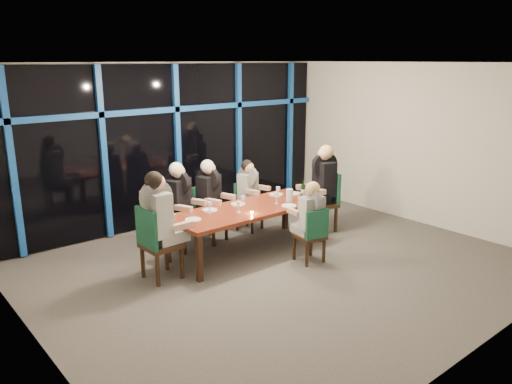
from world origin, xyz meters
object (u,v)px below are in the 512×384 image
diner_far_left (180,194)px  water_pitcher (289,195)px  diner_end_left (159,210)px  chair_far_right (246,203)px  chair_far_left (177,216)px  wine_bottle (303,191)px  chair_near_mid (313,233)px  chair_end_left (155,240)px  diner_end_right (322,176)px  chair_far_mid (207,210)px  chair_end_right (326,198)px  diner_far_right (249,185)px  dining_table (248,212)px  diner_far_mid (211,189)px  diner_near_mid (310,210)px

diner_far_left → water_pitcher: (1.53, -0.95, -0.10)m
diner_end_left → diner_far_left: bearing=-48.6°
chair_far_right → diner_far_left: diner_far_left is taller
chair_far_left → wine_bottle: wine_bottle is taller
chair_near_mid → diner_far_left: size_ratio=0.90×
chair_end_left → water_pitcher: 2.46m
chair_far_right → diner_far_left: bearing=167.6°
diner_end_left → diner_end_right: same height
chair_far_left → chair_far_mid: 0.60m
chair_end_right → diner_far_right: 1.42m
diner_end_left → water_pitcher: size_ratio=5.00×
chair_near_mid → diner_far_left: diner_far_left is taller
chair_end_left → diner_far_right: (2.38, 0.83, 0.25)m
chair_far_right → chair_near_mid: (-0.22, -1.90, -0.01)m
dining_table → chair_end_left: 1.68m
chair_far_mid → diner_end_left: (-1.38, -0.86, 0.48)m
chair_far_mid → chair_far_right: 0.89m
dining_table → diner_far_right: diner_far_right is taller
dining_table → diner_far_mid: size_ratio=2.74×
diner_end_left → diner_far_mid: bearing=-63.5°
dining_table → chair_end_left: bearing=-179.9°
chair_far_mid → chair_end_left: (-1.47, -0.86, 0.06)m
chair_far_right → wine_bottle: bearing=-84.0°
chair_far_left → chair_end_right: (2.58, -0.92, 0.05)m
chair_end_right → diner_near_mid: size_ratio=1.26×
chair_far_mid → diner_far_left: bearing=170.2°
chair_near_mid → chair_end_left: bearing=-16.2°
chair_end_left → diner_end_right: 3.40m
diner_far_mid → diner_far_right: size_ratio=1.09×
chair_far_right → diner_far_mid: 0.97m
chair_end_left → chair_end_right: 3.46m
diner_near_mid → diner_end_left: bearing=-15.5°
diner_far_left → diner_far_mid: diner_far_left is taller
chair_far_mid → water_pitcher: chair_far_mid is taller
chair_near_mid → water_pitcher: bearing=-101.0°
chair_near_mid → diner_far_mid: (-0.64, 1.78, 0.44)m
diner_end_right → diner_near_mid: bearing=-35.8°
chair_far_mid → chair_far_right: bearing=-14.6°
chair_end_right → diner_end_left: bearing=-73.0°
dining_table → diner_end_right: 1.73m
dining_table → chair_far_right: (0.68, 0.90, -0.18)m
chair_far_right → diner_end_right: size_ratio=0.85×
diner_end_left → diner_far_right: bearing=-72.7°
chair_end_right → chair_near_mid: bearing=-36.6°
chair_far_left → wine_bottle: size_ratio=3.22×
dining_table → water_pitcher: 0.80m
chair_far_right → diner_end_right: diner_end_right is taller
chair_end_right → water_pitcher: 1.06m
chair_end_left → diner_far_mid: 1.72m
chair_far_left → diner_end_right: size_ratio=0.95×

